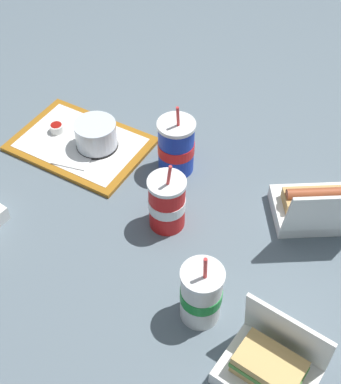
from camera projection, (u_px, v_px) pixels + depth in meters
The scene contains 11 objects.
ground_plane at pixel (174, 218), 1.34m from camera, with size 3.20×3.20×0.00m, color slate.
food_tray at pixel (81, 144), 1.52m from camera, with size 0.39×0.30×0.01m.
cake_container at pixel (96, 136), 1.48m from camera, with size 0.12×0.12×0.08m.
ketchup_cup at pixel (57, 128), 1.54m from camera, with size 0.04×0.04×0.02m.
napkin_stack at pixel (75, 155), 1.48m from camera, with size 0.10×0.10×0.00m, color white.
plastic_fork at pixel (95, 125), 1.56m from camera, with size 0.11×0.01×0.01m, color white.
clamshell_hotdog_corner at pixel (314, 207), 1.31m from camera, with size 0.25×0.25×0.18m.
clamshell_sandwich_right at pixel (269, 369), 1.02m from camera, with size 0.20×0.17×0.17m.
soda_cup_corner at pixel (167, 203), 1.28m from camera, with size 0.09×0.09×0.21m.
soda_cup_center at pixel (176, 147), 1.41m from camera, with size 0.10×0.10×0.22m.
soda_cup_front at pixel (201, 294), 1.10m from camera, with size 0.09×0.09×0.21m.
Camera 1 is at (0.35, -0.80, 1.02)m, focal length 50.00 mm.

